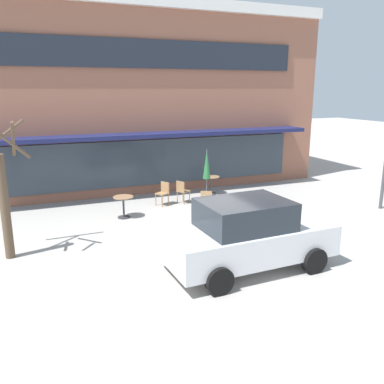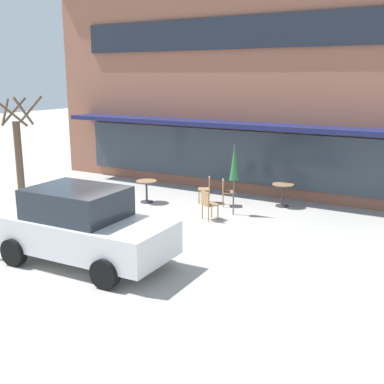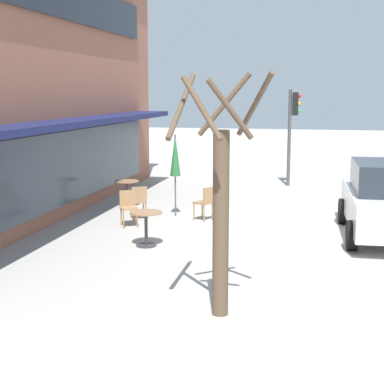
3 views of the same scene
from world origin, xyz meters
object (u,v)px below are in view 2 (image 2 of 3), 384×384
(cafe_chair_1, at_px, (226,190))
(cafe_chair_2, at_px, (206,188))
(cafe_table_near_wall, at_px, (283,191))
(cafe_chair_0, at_px, (208,203))
(parked_sedan, at_px, (82,226))
(street_tree, at_px, (19,153))
(patio_umbrella_green_folded, at_px, (234,163))
(cafe_table_streetside, at_px, (147,188))

(cafe_chair_1, distance_m, cafe_chair_2, 0.76)
(cafe_table_near_wall, xyz_separation_m, cafe_chair_0, (-1.38, -2.61, 0.01))
(parked_sedan, relative_size, street_tree, 1.18)
(cafe_chair_0, relative_size, street_tree, 0.25)
(cafe_table_near_wall, distance_m, cafe_chair_0, 2.96)
(cafe_table_near_wall, height_order, patio_umbrella_green_folded, patio_umbrella_green_folded)
(parked_sedan, height_order, street_tree, street_tree)
(patio_umbrella_green_folded, xyz_separation_m, cafe_chair_1, (-0.67, 0.82, -1.10))
(cafe_table_near_wall, bearing_deg, patio_umbrella_green_folded, -119.83)
(cafe_chair_0, distance_m, street_tree, 6.65)
(cafe_chair_0, xyz_separation_m, cafe_chair_2, (-1.03, 1.75, 0.00))
(patio_umbrella_green_folded, distance_m, parked_sedan, 5.55)
(patio_umbrella_green_folded, bearing_deg, cafe_table_streetside, -177.16)
(cafe_chair_1, height_order, cafe_chair_2, same)
(patio_umbrella_green_folded, distance_m, cafe_chair_0, 1.48)
(patio_umbrella_green_folded, relative_size, cafe_chair_0, 2.47)
(cafe_table_near_wall, height_order, parked_sedan, parked_sedan)
(cafe_table_streetside, relative_size, street_tree, 0.21)
(patio_umbrella_green_folded, bearing_deg, street_tree, -160.48)
(patio_umbrella_green_folded, distance_m, street_tree, 7.18)
(cafe_table_streetside, xyz_separation_m, street_tree, (-3.56, -2.24, 1.21))
(cafe_table_streetside, height_order, street_tree, street_tree)
(cafe_table_streetside, relative_size, cafe_chair_0, 0.85)
(cafe_table_near_wall, height_order, cafe_chair_2, cafe_chair_2)
(parked_sedan, bearing_deg, cafe_chair_1, 84.43)
(cafe_chair_2, relative_size, street_tree, 0.25)
(cafe_chair_1, bearing_deg, cafe_table_near_wall, 28.23)
(cafe_chair_0, bearing_deg, cafe_chair_1, 98.75)
(patio_umbrella_green_folded, xyz_separation_m, cafe_chair_2, (-1.43, 0.85, -1.10))
(cafe_table_near_wall, xyz_separation_m, cafe_table_streetside, (-4.19, -1.87, 0.00))
(cafe_table_near_wall, relative_size, cafe_table_streetside, 1.00)
(cafe_table_streetside, distance_m, cafe_chair_0, 2.90)
(street_tree, bearing_deg, parked_sedan, -28.19)
(patio_umbrella_green_folded, relative_size, cafe_chair_2, 2.47)
(cafe_table_near_wall, xyz_separation_m, street_tree, (-7.75, -4.11, 1.21))
(cafe_chair_0, distance_m, parked_sedan, 4.54)
(cafe_chair_1, bearing_deg, cafe_chair_2, 178.16)
(cafe_chair_1, xyz_separation_m, parked_sedan, (-0.60, -6.17, 0.35))
(cafe_chair_0, relative_size, cafe_chair_2, 1.00)
(street_tree, bearing_deg, cafe_chair_2, 31.31)
(cafe_table_streetside, xyz_separation_m, patio_umbrella_green_folded, (3.21, 0.16, 1.11))
(parked_sedan, bearing_deg, street_tree, 151.81)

